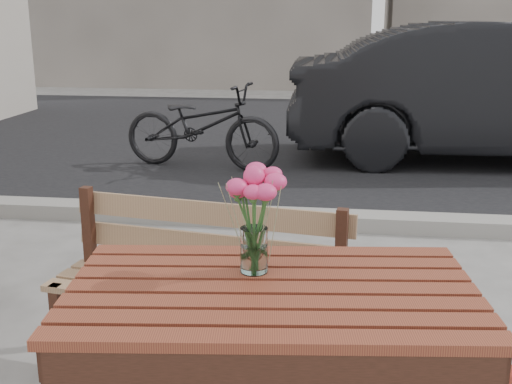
{
  "coord_description": "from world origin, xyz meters",
  "views": [
    {
      "loc": [
        0.42,
        -1.89,
        1.63
      ],
      "look_at": [
        0.15,
        0.15,
        1.06
      ],
      "focal_mm": 45.0,
      "sensor_mm": 36.0,
      "label": 1
    }
  ],
  "objects_px": {
    "main_table": "(272,324)",
    "parked_car": "(499,93)",
    "main_vase": "(254,207)",
    "bicycle": "(201,126)"
  },
  "relations": [
    {
      "from": "main_table",
      "to": "parked_car",
      "type": "relative_size",
      "value": 0.29
    },
    {
      "from": "main_table",
      "to": "parked_car",
      "type": "height_order",
      "value": "parked_car"
    },
    {
      "from": "main_vase",
      "to": "bicycle",
      "type": "bearing_deg",
      "value": 104.44
    },
    {
      "from": "main_vase",
      "to": "bicycle",
      "type": "distance_m",
      "value": 4.98
    },
    {
      "from": "main_table",
      "to": "bicycle",
      "type": "relative_size",
      "value": 0.77
    },
    {
      "from": "parked_car",
      "to": "bicycle",
      "type": "distance_m",
      "value": 3.39
    },
    {
      "from": "main_table",
      "to": "main_vase",
      "type": "height_order",
      "value": "main_vase"
    },
    {
      "from": "main_vase",
      "to": "parked_car",
      "type": "height_order",
      "value": "parked_car"
    },
    {
      "from": "main_table",
      "to": "parked_car",
      "type": "bearing_deg",
      "value": 64.73
    },
    {
      "from": "main_table",
      "to": "parked_car",
      "type": "xyz_separation_m",
      "value": [
        1.97,
        5.74,
        0.11
      ]
    }
  ]
}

